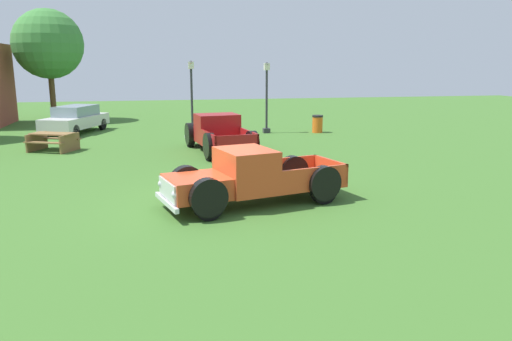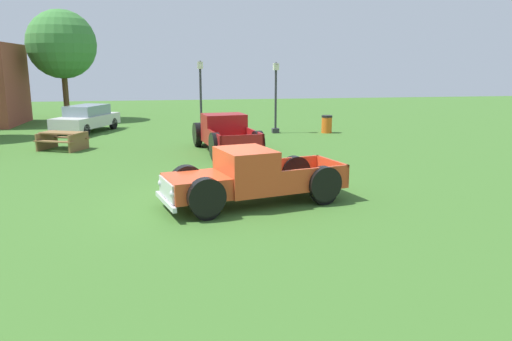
% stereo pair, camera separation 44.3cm
% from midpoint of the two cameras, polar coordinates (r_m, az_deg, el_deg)
% --- Properties ---
extents(ground_plane, '(80.00, 80.00, 0.00)m').
position_cam_midpoint_polar(ground_plane, '(13.45, -5.13, -3.53)').
color(ground_plane, '#3D6B28').
extents(pickup_truck_foreground, '(5.15, 2.89, 1.49)m').
position_cam_midpoint_polar(pickup_truck_foreground, '(12.85, -2.40, -0.97)').
color(pickup_truck_foreground, '#D14723').
rests_on(pickup_truck_foreground, ground_plane).
extents(pickup_truck_behind_left, '(2.62, 5.40, 1.59)m').
position_cam_midpoint_polar(pickup_truck_behind_left, '(21.15, -5.18, 4.32)').
color(pickup_truck_behind_left, maroon).
rests_on(pickup_truck_behind_left, ground_plane).
extents(sedan_distant_a, '(3.31, 4.75, 1.47)m').
position_cam_midpoint_polar(sedan_distant_a, '(28.58, -20.66, 5.65)').
color(sedan_distant_a, silver).
rests_on(sedan_distant_a, ground_plane).
extents(lamp_post_near, '(0.36, 0.36, 3.86)m').
position_cam_midpoint_polar(lamp_post_near, '(25.92, -7.97, 8.51)').
color(lamp_post_near, '#2D2D33').
rests_on(lamp_post_near, ground_plane).
extents(lamp_post_far, '(0.36, 0.36, 3.79)m').
position_cam_midpoint_polar(lamp_post_far, '(26.66, 0.76, 8.64)').
color(lamp_post_far, '#2D2D33').
rests_on(lamp_post_far, ground_plane).
extents(picnic_table, '(2.25, 2.09, 0.78)m').
position_cam_midpoint_polar(picnic_table, '(22.90, -23.05, 3.33)').
color(picnic_table, olive).
rests_on(picnic_table, ground_plane).
extents(trash_can, '(0.59, 0.59, 0.95)m').
position_cam_midpoint_polar(trash_can, '(27.11, 6.69, 5.41)').
color(trash_can, orange).
rests_on(trash_can, ground_plane).
extents(oak_tree_west, '(4.39, 4.39, 7.13)m').
position_cam_midpoint_polar(oak_tree_west, '(34.90, -23.34, 13.32)').
color(oak_tree_west, brown).
rests_on(oak_tree_west, ground_plane).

